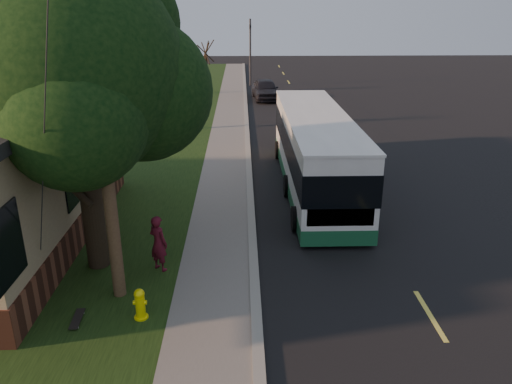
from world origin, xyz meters
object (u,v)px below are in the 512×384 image
traffic_signal (250,48)px  transit_bus (315,149)px  bare_tree_near (183,92)px  skateboard_main (77,319)px  fire_hydrant (140,304)px  bare_tree_far (206,68)px  utility_pole (99,109)px  leafy_tree (78,73)px  distant_car (266,89)px  skateboarder (158,243)px

traffic_signal → transit_bus: bearing=-85.6°
bare_tree_near → skateboard_main: 18.20m
bare_tree_near → skateboard_main: (-0.51, -18.08, -2.03)m
fire_hydrant → transit_bus: (5.08, 8.51, 1.11)m
bare_tree_far → skateboard_main: size_ratio=5.07×
bare_tree_far → transit_bus: 22.18m
utility_pole → fire_hydrant: bearing=-54.6°
leafy_tree → bare_tree_near: bearing=87.5°
traffic_signal → distant_car: (1.00, -6.49, -2.42)m
distant_car → skateboard_main: bearing=-105.7°
bare_tree_far → distant_car: bearing=-28.9°
bare_tree_far → skateboarder: bearing=-89.0°
skateboard_main → traffic_signal: bearing=82.5°
utility_pole → traffic_signal: bearing=83.4°
fire_hydrant → skateboarder: (0.10, 2.20, 0.41)m
leafy_tree → distant_car: bearing=77.2°
skateboarder → distant_car: bearing=-62.4°
bare_tree_far → fire_hydrant: bearing=-89.2°
transit_bus → skateboarder: 8.07m
bare_tree_far → skateboard_main: (-1.01, -30.08, -1.88)m
utility_pole → traffic_signal: utility_pole is taller
bare_tree_far → traffic_signal: (3.50, 4.00, 1.16)m
leafy_tree → bare_tree_near: 15.66m
bare_tree_near → bare_tree_far: bare_tree_near is taller
transit_bus → distant_car: transit_bus is taller
leafy_tree → traffic_signal: leafy_tree is taller
bare_tree_near → traffic_signal: (4.00, 16.00, 1.01)m
skateboarder → transit_bus: bearing=-91.7°
leafy_tree → skateboard_main: size_ratio=9.81×
bare_tree_near → skateboarder: (1.00, -15.80, -1.31)m
skateboarder → skateboard_main: (-1.51, -2.28, -0.71)m
fire_hydrant → skateboard_main: (-1.41, -0.08, -0.31)m
leafy_tree → skateboard_main: 5.74m
distant_car → transit_bus: bearing=-91.4°
leafy_tree → distant_car: leafy_tree is taller
leafy_tree → bare_tree_far: 27.56m
leafy_tree → distant_car: 25.88m
skateboarder → distant_car: skateboarder is taller
distant_car → utility_pole: bearing=-104.6°
utility_pole → skateboard_main: size_ratio=11.41×
fire_hydrant → skateboard_main: fire_hydrant is taller
bare_tree_far → skateboarder: 27.83m
utility_pole → distant_car: 27.23m
bare_tree_far → skateboard_main: bare_tree_far is taller
utility_pole → bare_tree_far: size_ratio=2.25×
fire_hydrant → bare_tree_near: size_ratio=0.17×
traffic_signal → skateboard_main: size_ratio=6.92×
bare_tree_near → distant_car: (5.00, 9.51, -1.41)m
bare_tree_near → distant_car: size_ratio=0.98×
transit_bus → bare_tree_near: bearing=122.2°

